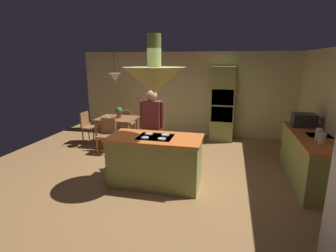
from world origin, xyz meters
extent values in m
plane|color=#9E7042|center=(0.00, 0.00, 0.00)|extent=(8.16, 8.16, 0.00)
cube|color=beige|center=(0.00, 3.45, 1.27)|extent=(6.80, 0.10, 2.55)
cube|color=#8C934C|center=(0.00, -0.20, 0.45)|extent=(1.66, 0.81, 0.90)
cube|color=orange|center=(0.00, -0.20, 0.92)|extent=(1.72, 0.87, 0.04)
cube|color=black|center=(0.00, -0.20, 0.93)|extent=(0.64, 0.52, 0.01)
cylinder|color=#B2B2B7|center=(-0.16, -0.33, 0.95)|extent=(0.15, 0.15, 0.02)
cylinder|color=#B2B2B7|center=(0.16, -0.33, 0.95)|extent=(0.15, 0.15, 0.02)
cylinder|color=#B2B2B7|center=(-0.16, -0.07, 0.95)|extent=(0.15, 0.15, 0.02)
cylinder|color=#B2B2B7|center=(0.16, -0.07, 0.95)|extent=(0.15, 0.15, 0.02)
cube|color=#8C934C|center=(2.84, 0.60, 0.45)|extent=(0.62, 2.19, 0.90)
cube|color=orange|center=(2.84, 0.60, 0.92)|extent=(0.66, 2.23, 0.04)
cube|color=#B2B2B7|center=(3.00, 0.60, 0.86)|extent=(0.48, 0.36, 0.16)
cube|color=#8C934C|center=(1.10, 3.05, 1.07)|extent=(0.66, 0.62, 2.13)
cube|color=black|center=(1.10, 2.76, 1.30)|extent=(0.60, 0.04, 0.44)
cube|color=black|center=(1.10, 2.76, 0.82)|extent=(0.60, 0.04, 0.44)
cube|color=#956339|center=(-1.70, 1.90, 0.74)|extent=(1.05, 0.83, 0.04)
cylinder|color=#956339|center=(-2.16, 1.55, 0.36)|extent=(0.06, 0.06, 0.72)
cylinder|color=#956339|center=(-1.24, 1.55, 0.36)|extent=(0.06, 0.06, 0.72)
cylinder|color=#956339|center=(-2.16, 2.25, 0.36)|extent=(0.06, 0.06, 0.72)
cylinder|color=#956339|center=(-1.24, 2.25, 0.36)|extent=(0.06, 0.06, 0.72)
cylinder|color=tan|center=(-0.36, 0.50, 0.42)|extent=(0.14, 0.14, 0.84)
cylinder|color=tan|center=(-0.18, 0.50, 0.42)|extent=(0.14, 0.14, 0.84)
cube|color=brown|center=(-0.27, 0.50, 1.17)|extent=(0.36, 0.22, 0.65)
cylinder|color=brown|center=(-0.49, 0.50, 1.20)|extent=(0.09, 0.09, 0.55)
cylinder|color=brown|center=(-0.05, 0.50, 1.20)|extent=(0.09, 0.09, 0.55)
sphere|color=tan|center=(-0.27, 0.50, 1.59)|extent=(0.23, 0.23, 0.23)
cone|color=#8C934C|center=(0.00, -0.20, 1.96)|extent=(1.10, 1.10, 0.45)
cylinder|color=#8C934C|center=(0.00, -0.20, 2.46)|extent=(0.24, 0.24, 0.55)
cone|color=beige|center=(-1.70, 1.90, 1.86)|extent=(0.32, 0.32, 0.22)
cylinder|color=black|center=(-1.70, 1.90, 2.27)|extent=(0.01, 0.01, 0.60)
cube|color=#956339|center=(-1.70, 1.19, 0.44)|extent=(0.40, 0.40, 0.04)
cube|color=#956339|center=(-1.70, 1.37, 0.66)|extent=(0.40, 0.04, 0.42)
cylinder|color=#956339|center=(-1.87, 1.02, 0.21)|extent=(0.04, 0.04, 0.43)
cylinder|color=#956339|center=(-1.53, 1.02, 0.21)|extent=(0.04, 0.04, 0.43)
cylinder|color=#956339|center=(-1.87, 1.36, 0.21)|extent=(0.04, 0.04, 0.43)
cylinder|color=#956339|center=(-1.53, 1.36, 0.21)|extent=(0.04, 0.04, 0.43)
cube|color=#956339|center=(-1.70, 2.61, 0.44)|extent=(0.40, 0.40, 0.04)
cube|color=#956339|center=(-1.70, 2.43, 0.66)|extent=(0.40, 0.04, 0.42)
cylinder|color=#956339|center=(-1.53, 2.78, 0.21)|extent=(0.04, 0.04, 0.43)
cylinder|color=#956339|center=(-1.87, 2.78, 0.21)|extent=(0.04, 0.04, 0.43)
cylinder|color=#956339|center=(-1.53, 2.44, 0.21)|extent=(0.04, 0.04, 0.43)
cylinder|color=#956339|center=(-1.87, 2.44, 0.21)|extent=(0.04, 0.04, 0.43)
cube|color=#956339|center=(-2.52, 1.90, 0.44)|extent=(0.40, 0.40, 0.04)
cube|color=#956339|center=(-2.70, 1.90, 0.66)|extent=(0.04, 0.40, 0.42)
cylinder|color=#956339|center=(-2.35, 1.73, 0.21)|extent=(0.04, 0.04, 0.43)
cylinder|color=#956339|center=(-2.35, 2.07, 0.21)|extent=(0.04, 0.04, 0.43)
cylinder|color=#956339|center=(-2.69, 1.73, 0.21)|extent=(0.04, 0.04, 0.43)
cylinder|color=#956339|center=(-2.69, 2.07, 0.21)|extent=(0.04, 0.04, 0.43)
cylinder|color=#99382D|center=(-1.64, 1.93, 0.82)|extent=(0.14, 0.14, 0.12)
sphere|color=#2D722D|center=(-1.64, 1.93, 0.96)|extent=(0.20, 0.20, 0.20)
cylinder|color=white|center=(-1.89, 1.69, 0.81)|extent=(0.07, 0.07, 0.09)
cylinder|color=silver|center=(2.84, 0.05, 1.03)|extent=(0.12, 0.12, 0.19)
cylinder|color=silver|center=(2.84, 0.23, 1.05)|extent=(0.11, 0.11, 0.22)
cube|color=#232326|center=(2.84, 1.26, 1.08)|extent=(0.46, 0.36, 0.28)
camera|label=1|loc=(1.30, -4.65, 2.31)|focal=28.10mm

